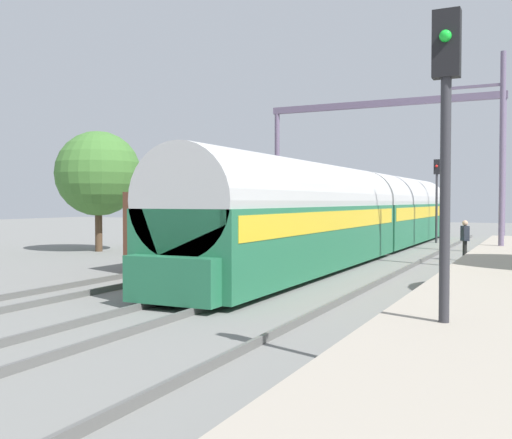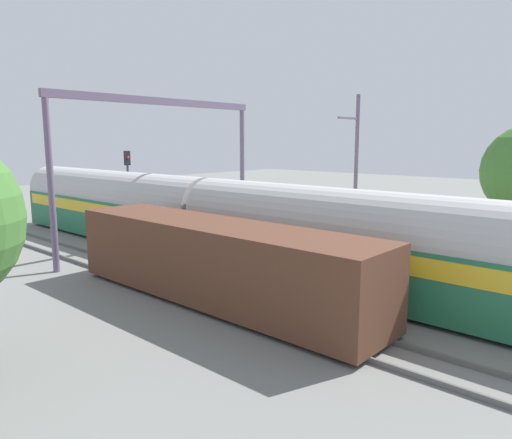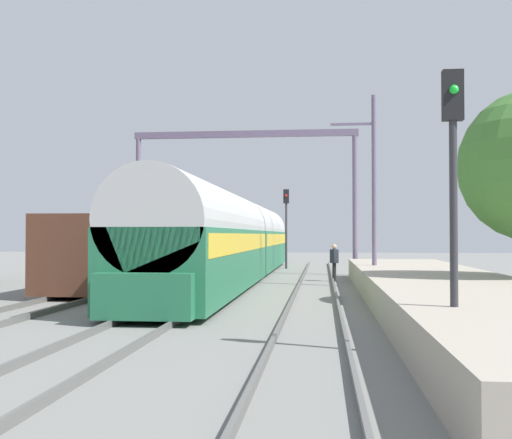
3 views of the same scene
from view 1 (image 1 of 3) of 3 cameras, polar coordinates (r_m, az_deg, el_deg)
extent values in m
plane|color=slate|center=(16.63, -2.25, -7.03)|extent=(120.00, 120.00, 0.00)
cube|color=#595957|center=(19.24, -14.73, -5.64)|extent=(0.08, 60.00, 0.16)
cube|color=#595957|center=(18.35, -11.30, -5.98)|extent=(0.08, 60.00, 0.16)
cube|color=#595957|center=(16.96, -4.41, -6.58)|extent=(0.08, 60.00, 0.16)
cube|color=#595957|center=(16.30, -0.01, -6.92)|extent=(0.08, 60.00, 0.16)
cube|color=#595957|center=(15.38, 8.60, -7.46)|extent=(0.08, 60.00, 0.16)
cube|color=#595957|center=(15.03, 13.88, -7.71)|extent=(0.08, 60.00, 0.16)
cube|color=#236B47|center=(21.23, 4.37, -1.70)|extent=(2.90, 16.00, 2.20)
cube|color=gold|center=(21.20, 4.37, 0.00)|extent=(2.93, 15.36, 0.64)
cylinder|color=#B4B4B4|center=(21.19, 4.38, 1.81)|extent=(2.84, 16.00, 2.84)
cube|color=#236B47|center=(36.92, 13.64, -0.27)|extent=(2.90, 16.00, 2.20)
cube|color=gold|center=(36.91, 13.65, 0.71)|extent=(2.93, 15.36, 0.64)
cylinder|color=#B4B4B4|center=(36.90, 13.66, 1.75)|extent=(2.84, 16.00, 2.84)
cube|color=#236B47|center=(13.95, -8.13, -5.79)|extent=(2.40, 0.50, 1.10)
cube|color=#563323|center=(25.84, -1.18, -0.52)|extent=(2.80, 13.00, 2.70)
cube|color=black|center=(25.92, -1.18, -3.39)|extent=(2.52, 11.96, 0.10)
cylinder|color=black|center=(26.87, 19.36, -2.85)|extent=(0.25, 0.25, 0.85)
cube|color=#232833|center=(26.82, 19.38, -1.26)|extent=(0.41, 0.47, 0.64)
sphere|color=tan|center=(26.80, 19.39, -0.32)|extent=(0.24, 0.24, 0.24)
cylinder|color=#2D2D33|center=(8.42, 17.62, -1.35)|extent=(0.14, 0.14, 4.19)
cube|color=black|center=(8.67, 17.79, 15.71)|extent=(0.36, 0.20, 0.90)
sphere|color=#19D133|center=(8.57, 17.68, 16.41)|extent=(0.16, 0.16, 0.16)
cylinder|color=#2D2D33|center=(37.82, 16.90, 1.01)|extent=(0.14, 0.14, 4.18)
cube|color=black|center=(37.88, 16.94, 4.85)|extent=(0.36, 0.20, 0.90)
sphere|color=red|center=(37.76, 16.91, 4.92)|extent=(0.16, 0.16, 0.16)
cylinder|color=slate|center=(34.07, 2.03, 3.80)|extent=(0.28, 0.28, 7.50)
cylinder|color=slate|center=(31.26, 22.55, 3.85)|extent=(0.28, 0.28, 7.50)
cube|color=slate|center=(32.53, 11.89, 10.82)|extent=(12.33, 0.24, 0.36)
cylinder|color=slate|center=(23.63, 22.50, 5.17)|extent=(0.20, 0.20, 8.00)
cube|color=slate|center=(24.03, 20.39, 11.86)|extent=(1.80, 0.10, 0.10)
cylinder|color=#4C3826|center=(31.07, -14.83, -0.83)|extent=(0.36, 0.36, 2.33)
sphere|color=#3F7330|center=(31.07, -14.87, 4.27)|extent=(4.27, 4.27, 4.27)
camera|label=2|loc=(25.76, -39.12, 8.46)|focal=33.71mm
camera|label=3|loc=(4.73, -106.48, -5.03)|focal=44.57mm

